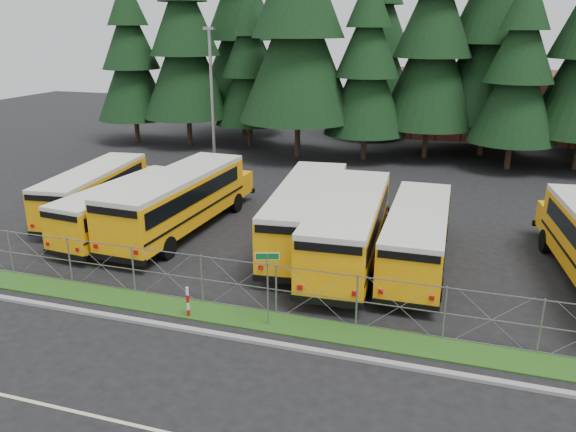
% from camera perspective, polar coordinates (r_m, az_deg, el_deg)
% --- Properties ---
extents(ground, '(120.00, 120.00, 0.00)m').
position_cam_1_polar(ground, '(21.83, 2.17, -9.08)').
color(ground, black).
rests_on(ground, ground).
extents(curb, '(50.00, 0.25, 0.12)m').
position_cam_1_polar(curb, '(19.22, -0.34, -13.04)').
color(curb, gray).
rests_on(curb, ground).
extents(grass_verge, '(50.00, 1.40, 0.06)m').
position_cam_1_polar(grass_verge, '(20.39, 0.88, -11.13)').
color(grass_verge, '#1F4F16').
rests_on(grass_verge, ground).
extents(chainlink_fence, '(44.00, 0.10, 2.00)m').
position_cam_1_polar(chainlink_fence, '(20.52, 1.46, -7.85)').
color(chainlink_fence, gray).
rests_on(chainlink_fence, ground).
extents(brick_building, '(22.00, 10.00, 6.00)m').
position_cam_1_polar(brick_building, '(59.10, 18.60, 10.81)').
color(brick_building, brown).
rests_on(brick_building, ground).
extents(bus_0, '(3.61, 10.56, 2.71)m').
position_cam_1_polar(bus_0, '(33.33, -18.80, 2.36)').
color(bus_0, '#FF9D08').
rests_on(bus_0, ground).
extents(bus_1, '(3.35, 10.19, 2.62)m').
position_cam_1_polar(bus_1, '(29.91, -15.92, 0.74)').
color(bus_1, '#FF9D08').
rests_on(bus_1, ground).
extents(bus_2, '(3.41, 12.18, 3.16)m').
position_cam_1_polar(bus_2, '(29.42, -10.80, 1.40)').
color(bus_2, '#FF9D08').
rests_on(bus_2, ground).
extents(bus_4, '(3.99, 12.00, 3.09)m').
position_cam_1_polar(bus_4, '(27.05, 2.08, 0.10)').
color(bus_4, '#FF9D08').
rests_on(bus_4, ground).
extents(bus_5, '(3.41, 11.96, 3.10)m').
position_cam_1_polar(bus_5, '(25.39, 6.26, -1.25)').
color(bus_5, '#FF9D08').
rests_on(bus_5, ground).
extents(bus_6, '(2.63, 10.65, 2.79)m').
position_cam_1_polar(bus_6, '(25.27, 13.02, -2.12)').
color(bus_6, '#FF9D08').
rests_on(bus_6, ground).
extents(street_sign, '(0.80, 0.53, 2.81)m').
position_cam_1_polar(street_sign, '(19.59, -2.10, -5.86)').
color(street_sign, gray).
rests_on(street_sign, ground).
extents(striped_bollard, '(0.11, 0.11, 1.20)m').
position_cam_1_polar(striped_bollard, '(21.08, -10.14, -8.62)').
color(striped_bollard, '#B20C0C').
rests_on(striped_bollard, ground).
extents(light_standard, '(0.70, 0.35, 10.14)m').
position_cam_1_polar(light_standard, '(37.86, -7.71, 11.47)').
color(light_standard, gray).
rests_on(light_standard, ground).
extents(conifer_0, '(6.57, 6.57, 14.52)m').
position_cam_1_polar(conifer_0, '(53.55, -15.65, 14.95)').
color(conifer_0, black).
rests_on(conifer_0, ground).
extents(conifer_1, '(7.79, 7.79, 17.22)m').
position_cam_1_polar(conifer_1, '(51.06, -10.44, 16.68)').
color(conifer_1, black).
rests_on(conifer_1, ground).
extents(conifer_2, '(6.04, 6.04, 13.36)m').
position_cam_1_polar(conifer_2, '(49.99, -4.01, 14.67)').
color(conifer_2, black).
rests_on(conifer_2, ground).
extents(conifer_3, '(9.32, 9.32, 20.61)m').
position_cam_1_polar(conifer_3, '(45.23, 1.03, 18.89)').
color(conifer_3, black).
rests_on(conifer_3, ground).
extents(conifer_4, '(6.47, 6.47, 14.32)m').
position_cam_1_polar(conifer_4, '(44.76, 8.05, 14.69)').
color(conifer_4, black).
rests_on(conifer_4, ground).
extents(conifer_5, '(7.90, 7.90, 17.47)m').
position_cam_1_polar(conifer_5, '(46.39, 14.48, 16.39)').
color(conifer_5, black).
rests_on(conifer_5, ground).
extents(conifer_6, '(6.37, 6.37, 14.08)m').
position_cam_1_polar(conifer_6, '(44.32, 22.40, 13.31)').
color(conifer_6, black).
rests_on(conifer_6, ground).
extents(conifer_10, '(8.92, 8.92, 19.74)m').
position_cam_1_polar(conifer_10, '(55.58, -4.72, 18.36)').
color(conifer_10, black).
rests_on(conifer_10, ground).
extents(conifer_11, '(7.71, 7.71, 17.06)m').
position_cam_1_polar(conifer_11, '(54.51, 9.18, 16.78)').
color(conifer_11, black).
rests_on(conifer_11, ground).
extents(conifer_12, '(8.91, 8.91, 19.70)m').
position_cam_1_polar(conifer_12, '(48.69, 20.15, 17.27)').
color(conifer_12, black).
rests_on(conifer_12, ground).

